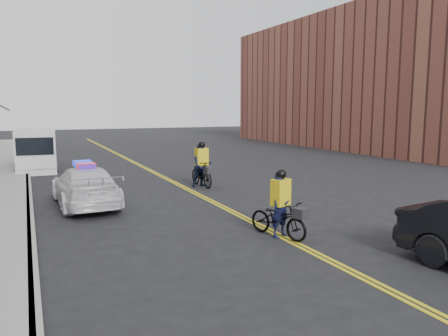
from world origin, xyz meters
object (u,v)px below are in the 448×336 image
at_px(police_cruiser, 85,186).
at_px(cargo_van, 37,150).
at_px(cyclist_far, 202,169).
at_px(cyclist_near, 281,213).

distance_m(police_cruiser, cargo_van, 10.36).
relative_size(police_cruiser, cyclist_far, 2.42).
bearing_deg(cyclist_far, cyclist_near, -99.99).
bearing_deg(cyclist_far, police_cruiser, -164.79).
bearing_deg(police_cruiser, cargo_van, -85.14).
distance_m(police_cruiser, cyclist_far, 5.30).
height_order(police_cruiser, cargo_van, cargo_van).
xyz_separation_m(police_cruiser, cargo_van, (-1.28, 10.27, 0.39)).
relative_size(cargo_van, cyclist_near, 2.75).
distance_m(cargo_van, cyclist_near, 17.12).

